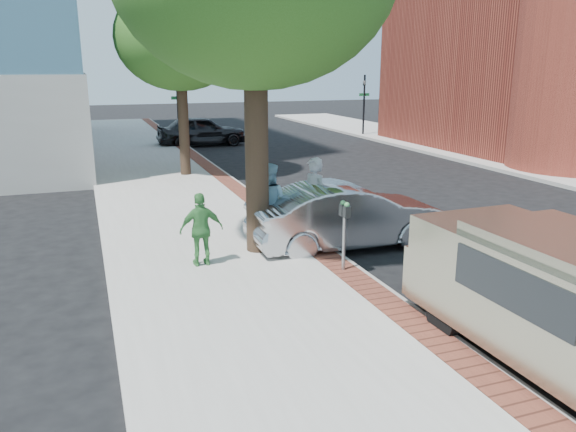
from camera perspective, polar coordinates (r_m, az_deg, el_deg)
name	(u,v)px	position (r m, az deg, el deg)	size (l,w,h in m)	color
ground	(313,281)	(11.60, 2.58, -6.56)	(120.00, 120.00, 0.00)	black
sidewalk	(177,199)	(18.63, -11.22, 1.67)	(5.00, 60.00, 0.15)	#9E9991
brick_strip	(242,192)	(19.05, -4.68, 2.44)	(0.60, 60.00, 0.01)	brown
curb	(252,194)	(19.16, -3.67, 2.29)	(0.10, 60.00, 0.15)	gray
sidewalk_far	(560,170)	(26.24, 25.87, 4.24)	(5.00, 60.00, 0.15)	#9E9991
signal_near	(178,104)	(32.42, -11.13, 11.08)	(0.70, 0.15, 3.80)	black
signal_far	(364,100)	(36.10, 7.73, 11.57)	(0.70, 0.15, 3.80)	black
tree_far	(180,38)	(22.29, -10.96, 17.34)	(4.80, 4.80, 7.14)	black
parking_meter	(344,221)	(11.46, 5.76, -0.54)	(0.12, 0.32, 1.47)	gray
person_gray	(314,199)	(13.51, 2.63, 1.70)	(0.74, 0.48, 2.02)	#A8A7AC
person_officer	(268,204)	(13.16, -2.06, 1.22)	(0.95, 0.74, 1.96)	#80AFC6
person_green	(201,229)	(11.94, -8.79, -1.36)	(0.92, 0.38, 1.57)	#3B823E
sedan_silver	(348,216)	(13.53, 6.08, 0.01)	(1.66, 4.77, 1.57)	#A7A8AE
bg_car	(202,131)	(31.93, -8.78, 8.57)	(1.96, 4.88, 1.66)	black
van	(569,301)	(8.79, 26.69, -7.69)	(2.17, 5.50, 2.01)	gray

